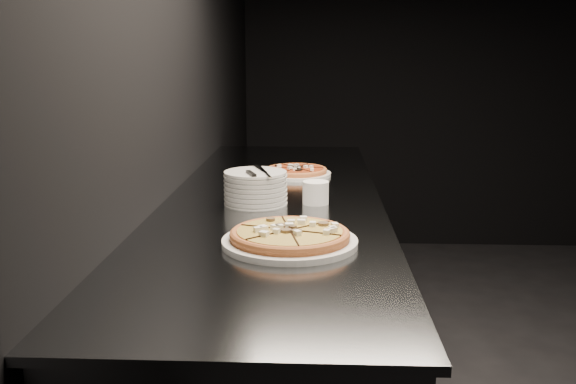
{
  "coord_description": "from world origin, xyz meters",
  "views": [
    {
      "loc": [
        -1.98,
        -2.18,
        1.42
      ],
      "look_at": [
        -2.08,
        -0.02,
        0.94
      ],
      "focal_mm": 40.0,
      "sensor_mm": 36.0,
      "label": 1
    }
  ],
  "objects_px": {
    "counter": "(275,319)",
    "pizza_mushroom": "(290,237)",
    "plate_stack": "(256,188)",
    "pizza_tomato": "(296,171)",
    "cutlery": "(257,172)",
    "ramekin": "(316,192)"
  },
  "relations": [
    {
      "from": "counter",
      "to": "plate_stack",
      "type": "bearing_deg",
      "value": -118.8
    },
    {
      "from": "counter",
      "to": "ramekin",
      "type": "height_order",
      "value": "ramekin"
    },
    {
      "from": "counter",
      "to": "plate_stack",
      "type": "height_order",
      "value": "plate_stack"
    },
    {
      "from": "pizza_mushroom",
      "to": "pizza_tomato",
      "type": "bearing_deg",
      "value": 90.86
    },
    {
      "from": "cutlery",
      "to": "ramekin",
      "type": "distance_m",
      "value": 0.21
    },
    {
      "from": "pizza_tomato",
      "to": "plate_stack",
      "type": "xyz_separation_m",
      "value": [
        -0.12,
        -0.5,
        0.04
      ]
    },
    {
      "from": "pizza_mushroom",
      "to": "cutlery",
      "type": "relative_size",
      "value": 1.81
    },
    {
      "from": "pizza_mushroom",
      "to": "cutlery",
      "type": "distance_m",
      "value": 0.48
    },
    {
      "from": "plate_stack",
      "to": "pizza_tomato",
      "type": "bearing_deg",
      "value": 76.58
    },
    {
      "from": "counter",
      "to": "plate_stack",
      "type": "relative_size",
      "value": 11.71
    },
    {
      "from": "counter",
      "to": "cutlery",
      "type": "distance_m",
      "value": 0.58
    },
    {
      "from": "pizza_mushroom",
      "to": "ramekin",
      "type": "height_order",
      "value": "ramekin"
    },
    {
      "from": "counter",
      "to": "pizza_mushroom",
      "type": "bearing_deg",
      "value": -82.0
    },
    {
      "from": "plate_stack",
      "to": "cutlery",
      "type": "height_order",
      "value": "cutlery"
    },
    {
      "from": "cutlery",
      "to": "ramekin",
      "type": "relative_size",
      "value": 2.55
    },
    {
      "from": "cutlery",
      "to": "ramekin",
      "type": "bearing_deg",
      "value": -14.07
    },
    {
      "from": "pizza_mushroom",
      "to": "ramekin",
      "type": "relative_size",
      "value": 4.62
    },
    {
      "from": "pizza_tomato",
      "to": "cutlery",
      "type": "height_order",
      "value": "cutlery"
    },
    {
      "from": "counter",
      "to": "pizza_mushroom",
      "type": "distance_m",
      "value": 0.75
    },
    {
      "from": "pizza_tomato",
      "to": "cutlery",
      "type": "relative_size",
      "value": 1.28
    },
    {
      "from": "counter",
      "to": "pizza_mushroom",
      "type": "relative_size",
      "value": 6.06
    },
    {
      "from": "pizza_mushroom",
      "to": "plate_stack",
      "type": "relative_size",
      "value": 1.93
    }
  ]
}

